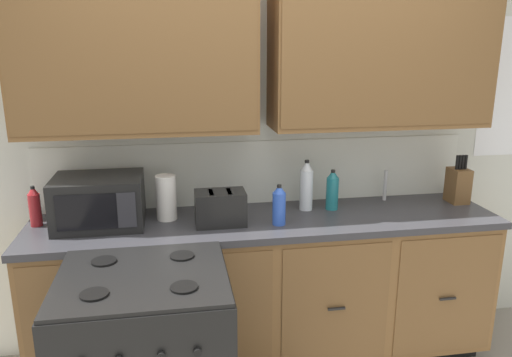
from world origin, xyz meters
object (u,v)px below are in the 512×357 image
(knife_block, at_px, (458,185))
(bottle_red, at_px, (35,207))
(toaster, at_px, (220,208))
(bottle_clear, at_px, (306,186))
(paper_towel_roll, at_px, (166,198))
(bottle_blue, at_px, (279,205))
(microwave, at_px, (99,201))
(bottle_teal, at_px, (332,190))

(knife_block, height_order, bottle_red, knife_block)
(toaster, bearing_deg, knife_block, 5.41)
(bottle_clear, relative_size, bottle_red, 1.35)
(bottle_red, bearing_deg, paper_towel_roll, -0.93)
(bottle_red, bearing_deg, knife_block, -0.03)
(paper_towel_roll, height_order, bottle_blue, paper_towel_roll)
(bottle_red, bearing_deg, toaster, -8.21)
(knife_block, bearing_deg, bottle_red, 179.97)
(microwave, xyz_separation_m, toaster, (0.66, -0.09, -0.04))
(microwave, bearing_deg, bottle_clear, 3.37)
(microwave, distance_m, bottle_blue, 1.00)
(paper_towel_roll, bearing_deg, microwave, -173.73)
(bottle_blue, xyz_separation_m, bottle_clear, (0.22, 0.23, 0.04))
(toaster, relative_size, bottle_teal, 1.13)
(bottle_teal, bearing_deg, bottle_red, -179.98)
(knife_block, distance_m, paper_towel_roll, 1.83)
(microwave, height_order, paper_towel_roll, microwave)
(paper_towel_roll, relative_size, bottle_clear, 0.84)
(knife_block, height_order, bottle_clear, same)
(microwave, height_order, toaster, microwave)
(bottle_blue, relative_size, bottle_red, 1.00)
(knife_block, xyz_separation_m, paper_towel_roll, (-1.83, -0.01, 0.01))
(knife_block, relative_size, bottle_red, 1.35)
(microwave, xyz_separation_m, paper_towel_roll, (0.37, 0.04, -0.01))
(toaster, bearing_deg, microwave, 171.86)
(microwave, bearing_deg, toaster, -8.14)
(bottle_teal, bearing_deg, microwave, -177.79)
(bottle_blue, height_order, bottle_clear, bottle_clear)
(microwave, xyz_separation_m, bottle_clear, (1.20, 0.07, 0.01))
(paper_towel_roll, distance_m, bottle_red, 0.72)
(knife_block, height_order, paper_towel_roll, knife_block)
(microwave, distance_m, paper_towel_roll, 0.37)
(bottle_teal, xyz_separation_m, bottle_blue, (-0.38, -0.21, -0.01))
(paper_towel_roll, relative_size, bottle_teal, 1.05)
(microwave, relative_size, bottle_red, 2.09)
(microwave, relative_size, bottle_teal, 1.94)
(bottle_red, bearing_deg, bottle_teal, 0.02)
(bottle_blue, relative_size, bottle_clear, 0.74)
(paper_towel_roll, height_order, bottle_teal, paper_towel_roll)
(paper_towel_roll, distance_m, bottle_clear, 0.84)
(toaster, height_order, knife_block, knife_block)
(toaster, bearing_deg, bottle_teal, 11.89)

